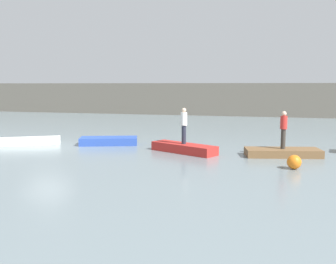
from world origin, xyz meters
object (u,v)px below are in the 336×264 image
rowboat_white (30,141)px  person_white_shirt (184,124)px  person_red_shirt (284,128)px  rowboat_red (184,148)px  rowboat_brown (283,153)px  mooring_buoy (294,162)px  rowboat_blue (109,141)px

rowboat_white → person_white_shirt: (9.07, -0.35, 1.25)m
rowboat_white → person_red_shirt: (13.83, -0.13, 1.16)m
rowboat_red → person_white_shirt: person_white_shirt is taller
rowboat_red → rowboat_brown: size_ratio=1.02×
rowboat_white → rowboat_brown: 13.83m
person_red_shirt → mooring_buoy: (0.36, -2.78, -1.07)m
rowboat_blue → rowboat_brown: size_ratio=0.92×
rowboat_white → rowboat_brown: size_ratio=0.96×
mooring_buoy → rowboat_blue: bearing=158.0°
rowboat_white → person_red_shirt: person_red_shirt is taller
rowboat_white → mooring_buoy: size_ratio=5.76×
rowboat_white → rowboat_brown: bearing=-30.5°
rowboat_brown → person_red_shirt: 1.18m
rowboat_blue → rowboat_brown: 9.51m
rowboat_brown → person_red_shirt: size_ratio=1.95×
rowboat_blue → rowboat_red: 4.89m
rowboat_brown → person_red_shirt: (0.00, 0.00, 1.18)m
rowboat_white → mooring_buoy: 14.48m
rowboat_red → rowboat_brown: (4.76, 0.22, -0.04)m
rowboat_blue → person_red_shirt: bearing=-26.0°
rowboat_white → rowboat_brown: (13.83, -0.13, -0.01)m
person_red_shirt → person_white_shirt: person_white_shirt is taller
rowboat_red → person_red_shirt: (4.76, 0.22, 1.14)m
person_red_shirt → rowboat_red: bearing=-177.3°
rowboat_white → rowboat_red: 9.07m
rowboat_white → person_red_shirt: 13.88m
person_white_shirt → rowboat_red: bearing=180.0°
rowboat_red → person_red_shirt: person_red_shirt is taller
rowboat_red → person_white_shirt: 1.22m
person_red_shirt → rowboat_blue: bearing=172.9°
person_white_shirt → rowboat_white: bearing=177.8°
mooring_buoy → person_red_shirt: bearing=97.4°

